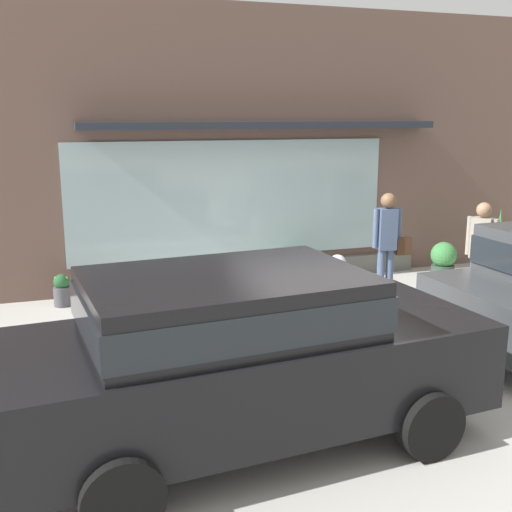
% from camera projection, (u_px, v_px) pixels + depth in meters
% --- Properties ---
extents(ground_plane, '(60.00, 60.00, 0.00)m').
position_uv_depth(ground_plane, '(334.00, 335.00, 8.53)').
color(ground_plane, '#B2AFA8').
extents(curb_strip, '(14.00, 0.24, 0.12)m').
position_uv_depth(curb_strip, '(341.00, 336.00, 8.33)').
color(curb_strip, '#B2B2AD').
rests_on(curb_strip, ground_plane).
extents(storefront, '(14.00, 0.81, 4.76)m').
position_uv_depth(storefront, '(259.00, 150.00, 10.96)').
color(storefront, brown).
rests_on(storefront, ground_plane).
extents(fire_hydrant, '(0.43, 0.40, 0.87)m').
position_uv_depth(fire_hydrant, '(337.00, 283.00, 9.57)').
color(fire_hydrant, '#B2B2B7').
rests_on(fire_hydrant, ground_plane).
extents(pedestrian_with_handbag, '(0.63, 0.25, 1.76)m').
position_uv_depth(pedestrian_with_handbag, '(388.00, 240.00, 9.81)').
color(pedestrian_with_handbag, '#475675').
rests_on(pedestrian_with_handbag, ground_plane).
extents(pedestrian_passerby, '(0.33, 0.42, 1.67)m').
position_uv_depth(pedestrian_passerby, '(481.00, 248.00, 9.42)').
color(pedestrian_passerby, '#475675').
rests_on(pedestrian_passerby, ground_plane).
extents(parked_car_black, '(4.44, 2.22, 1.61)m').
position_uv_depth(parked_car_black, '(241.00, 349.00, 5.54)').
color(parked_car_black, black).
rests_on(parked_car_black, ground_plane).
extents(potted_plant_corner_tall, '(0.28, 0.28, 1.22)m').
position_uv_depth(potted_plant_corner_tall, '(498.00, 241.00, 11.90)').
color(potted_plant_corner_tall, '#B7B2A3').
rests_on(potted_plant_corner_tall, ground_plane).
extents(potted_plant_by_entrance, '(0.27, 0.27, 0.51)m').
position_uv_depth(potted_plant_by_entrance, '(62.00, 290.00, 9.79)').
color(potted_plant_by_entrance, '#4C4C51').
rests_on(potted_plant_by_entrance, ground_plane).
extents(potted_plant_near_hydrant, '(0.47, 0.47, 0.65)m').
position_uv_depth(potted_plant_near_hydrant, '(443.00, 259.00, 11.56)').
color(potted_plant_near_hydrant, '#33473D').
rests_on(potted_plant_near_hydrant, ground_plane).
extents(potted_plant_window_right, '(0.55, 0.55, 0.65)m').
position_uv_depth(potted_plant_window_right, '(314.00, 267.00, 10.93)').
color(potted_plant_window_right, '#33473D').
rests_on(potted_plant_window_right, ground_plane).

